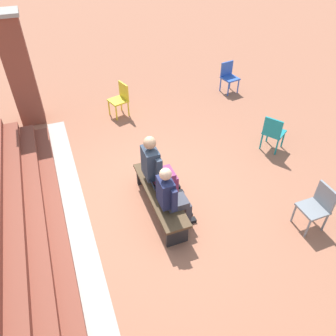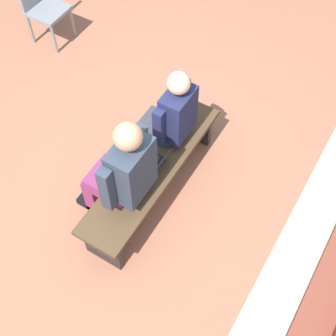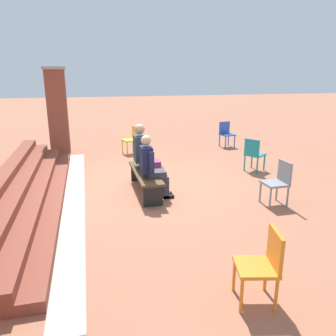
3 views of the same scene
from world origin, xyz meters
name	(u,v)px [view 3 (image 3 of 3)]	position (x,y,z in m)	size (l,w,h in m)	color
ground_plane	(140,188)	(0.00, 0.00, 0.00)	(60.00, 60.00, 0.00)	#9E6047
concrete_strip	(74,198)	(-0.29, 1.38, 0.00)	(7.50, 0.40, 0.01)	#A8A399
brick_steps	(22,191)	(-0.29, 2.33, 0.22)	(6.70, 1.20, 0.60)	brown
brick_pillar_right_of_steps	(58,111)	(3.82, 1.87, 1.31)	(0.64, 0.64, 2.61)	brown
bench	(145,176)	(-0.29, -0.07, 0.35)	(1.80, 0.44, 0.45)	#4C3823
person_student	(152,165)	(-0.68, -0.13, 0.69)	(0.50, 0.64, 1.28)	#383842
person_adult	(145,154)	(0.05, -0.14, 0.74)	(0.57, 0.72, 1.40)	#7F2D5B
laptop	(144,169)	(-0.27, -0.06, 0.50)	(0.32, 0.29, 0.21)	black
plastic_chair_foreground	(279,180)	(-1.56, -2.39, 0.48)	(0.42, 0.42, 0.84)	gray
plastic_chair_mid_courtyard	(226,133)	(3.48, -3.54, 0.48)	(0.49, 0.49, 0.84)	#2D56B7
plastic_chair_far_left	(263,262)	(-4.00, -0.68, 0.48)	(0.50, 0.50, 0.84)	orange
plastic_chair_by_pillar	(132,138)	(3.28, -0.30, 0.48)	(0.52, 0.52, 0.84)	gold
plastic_chair_near_bench_left	(254,153)	(0.57, -3.01, 0.48)	(0.58, 0.58, 0.84)	teal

